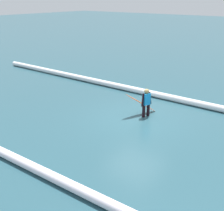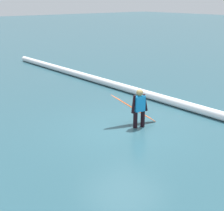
# 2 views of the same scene
# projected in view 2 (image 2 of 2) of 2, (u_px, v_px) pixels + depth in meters

# --- Properties ---
(ground_plane) EXTENTS (138.95, 138.95, 0.00)m
(ground_plane) POSITION_uv_depth(u_px,v_px,m) (124.00, 128.00, 10.96)
(ground_plane) COLOR #254B56
(surfer) EXTENTS (0.27, 0.62, 1.28)m
(surfer) POSITION_uv_depth(u_px,v_px,m) (139.00, 106.00, 10.85)
(surfer) COLOR black
(surfer) RESTS_ON ground_plane
(surfboard) EXTENTS (0.93, 1.58, 1.11)m
(surfboard) POSITION_uv_depth(u_px,v_px,m) (134.00, 108.00, 11.20)
(surfboard) COLOR #E55926
(surfboard) RESTS_ON ground_plane
(wave_crest_foreground) EXTENTS (25.41, 0.57, 0.32)m
(wave_crest_foreground) POSITION_uv_depth(u_px,v_px,m) (170.00, 101.00, 13.29)
(wave_crest_foreground) COLOR white
(wave_crest_foreground) RESTS_ON ground_plane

